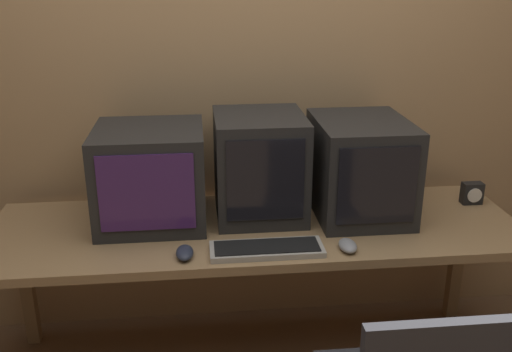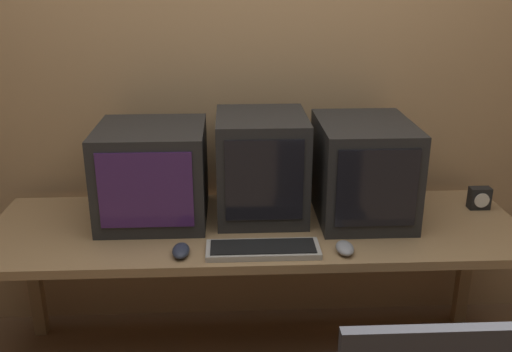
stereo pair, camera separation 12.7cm
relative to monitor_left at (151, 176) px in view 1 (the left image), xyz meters
name	(u,v)px [view 1 (the left image)]	position (x,y,z in m)	size (l,w,h in m)	color
wall_back	(244,61)	(0.42, 0.36, 0.41)	(8.00, 0.08, 2.60)	tan
desk	(256,239)	(0.42, -0.10, -0.26)	(2.19, 0.69, 0.70)	#99754C
monitor_left	(151,176)	(0.00, 0.00, 0.00)	(0.44, 0.43, 0.40)	black
monitor_center	(260,165)	(0.45, 0.03, 0.02)	(0.37, 0.42, 0.43)	black
monitor_right	(360,167)	(0.88, -0.01, 0.01)	(0.38, 0.49, 0.41)	black
keyboard_main	(267,249)	(0.44, -0.34, -0.19)	(0.42, 0.15, 0.03)	#A8A399
mouse_near_keyboard	(348,246)	(0.74, -0.36, -0.18)	(0.07, 0.11, 0.04)	gray
mouse_far_corner	(185,253)	(0.13, -0.35, -0.18)	(0.06, 0.11, 0.04)	#282D3D
desk_clock	(472,193)	(1.41, 0.03, -0.15)	(0.09, 0.06, 0.10)	black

